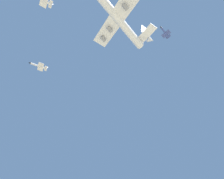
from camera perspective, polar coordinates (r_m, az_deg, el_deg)
name	(u,v)px	position (r m, az deg, el deg)	size (l,w,h in m)	color
carrier_jet	(117,16)	(135.66, 1.64, 24.91)	(78.99, 59.03, 23.34)	white
chase_jet_lead	(165,33)	(166.25, 18.62, 18.89)	(15.23, 8.98, 4.00)	#38478C
chase_jet_right_wing	(39,66)	(146.27, -24.94, 7.69)	(15.22, 8.18, 4.00)	silver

